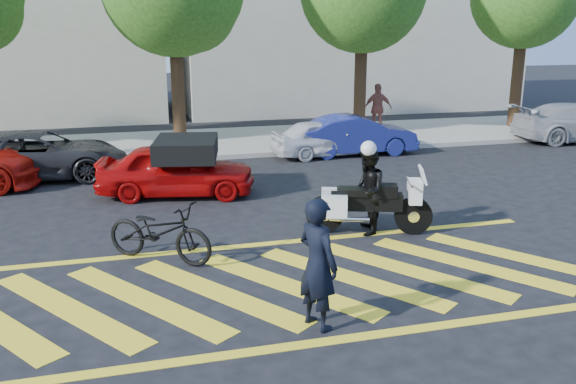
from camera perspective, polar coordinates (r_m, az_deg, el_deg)
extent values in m
plane|color=black|center=(9.77, -3.10, -8.96)|extent=(90.00, 90.00, 0.00)
cube|color=#9E998E|center=(21.16, -10.02, 4.44)|extent=(60.00, 5.00, 0.15)
cube|color=yellow|center=(9.65, -19.86, -10.23)|extent=(2.43, 3.21, 0.01)
cube|color=yellow|center=(9.60, -13.22, -9.82)|extent=(2.43, 3.21, 0.01)
cube|color=yellow|center=(9.68, -6.62, -9.28)|extent=(2.43, 3.21, 0.01)
cube|color=yellow|center=(9.88, -0.24, -8.64)|extent=(2.43, 3.21, 0.01)
cube|color=yellow|center=(10.19, 5.81, -7.93)|extent=(2.43, 3.21, 0.01)
cube|color=yellow|center=(10.61, 11.41, -7.20)|extent=(2.43, 3.21, 0.01)
cube|color=yellow|center=(11.13, 16.52, -6.46)|extent=(2.43, 3.21, 0.01)
cube|color=yellow|center=(11.72, 21.14, -5.76)|extent=(2.43, 3.21, 0.01)
cube|color=yellow|center=(8.12, -0.18, -14.30)|extent=(12.00, 0.20, 0.01)
cube|color=yellow|center=(11.50, -5.12, -5.14)|extent=(12.00, 0.20, 0.01)
cylinder|color=black|center=(20.89, -10.27, 9.63)|extent=(0.44, 0.44, 4.00)
sphere|color=#255316|center=(21.16, -9.00, 16.74)|extent=(2.99, 2.99, 2.99)
cylinder|color=black|center=(22.41, 6.77, 10.14)|extent=(0.44, 0.44, 4.00)
sphere|color=#255316|center=(22.83, 8.15, 16.60)|extent=(2.86, 2.86, 2.86)
cylinder|color=black|center=(25.55, 20.65, 9.92)|extent=(0.44, 0.44, 4.00)
sphere|color=#255316|center=(26.07, 21.90, 15.42)|extent=(2.60, 2.60, 2.60)
imported|color=black|center=(8.25, 2.80, -6.74)|extent=(0.69, 0.80, 1.84)
imported|color=black|center=(10.87, -11.93, -3.66)|extent=(2.07, 1.79, 1.07)
cylinder|color=black|center=(12.18, 3.46, -2.09)|extent=(0.75, 0.39, 0.74)
cylinder|color=silver|center=(12.18, 3.46, -2.09)|extent=(0.27, 0.24, 0.22)
cylinder|color=black|center=(12.31, 11.64, -2.20)|extent=(0.75, 0.39, 0.74)
cylinder|color=silver|center=(12.31, 11.64, -2.20)|extent=(0.27, 0.24, 0.22)
cube|color=black|center=(12.13, 7.36, -0.88)|extent=(1.42, 0.73, 0.34)
cube|color=black|center=(12.09, 8.98, 0.11)|extent=(0.59, 0.48, 0.25)
cube|color=black|center=(12.05, 6.06, 0.06)|extent=(0.71, 0.56, 0.13)
cube|color=silver|center=(12.17, 11.77, 0.07)|extent=(0.39, 0.53, 0.45)
cube|color=silver|center=(12.39, 4.32, -0.61)|extent=(0.54, 0.35, 0.43)
cube|color=silver|center=(11.83, 4.35, -1.39)|extent=(0.54, 0.35, 0.43)
imported|color=black|center=(12.05, 7.41, 0.06)|extent=(0.89, 1.00, 1.73)
imported|color=#AB0707|center=(14.95, -10.41, 2.06)|extent=(3.97, 2.21, 1.28)
imported|color=black|center=(17.69, -22.21, 3.22)|extent=(4.68, 2.37, 1.27)
imported|color=silver|center=(19.24, 3.59, 5.10)|extent=(3.55, 1.68, 1.18)
imported|color=navy|center=(19.58, 6.42, 5.33)|extent=(3.83, 1.43, 1.25)
imported|color=brown|center=(22.77, 8.40, 7.75)|extent=(1.09, 0.55, 1.79)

